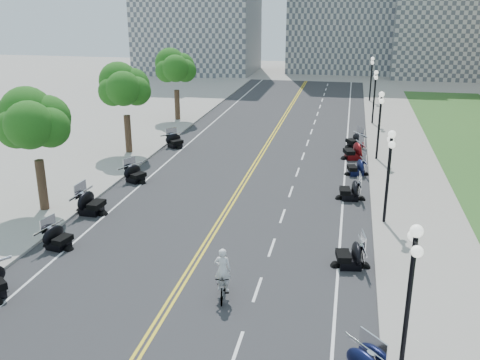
# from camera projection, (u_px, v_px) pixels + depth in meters

# --- Properties ---
(ground) EXTENTS (160.00, 160.00, 0.00)m
(ground) POSITION_uv_depth(u_px,v_px,m) (208.00, 242.00, 26.32)
(ground) COLOR gray
(road) EXTENTS (16.00, 90.00, 0.01)m
(road) POSITION_uv_depth(u_px,v_px,m) (246.00, 178.00, 35.58)
(road) COLOR #333335
(road) RESTS_ON ground
(centerline_yellow_a) EXTENTS (0.12, 90.00, 0.00)m
(centerline_yellow_a) POSITION_uv_depth(u_px,v_px,m) (245.00, 178.00, 35.60)
(centerline_yellow_a) COLOR yellow
(centerline_yellow_a) RESTS_ON road
(centerline_yellow_b) EXTENTS (0.12, 90.00, 0.00)m
(centerline_yellow_b) POSITION_uv_depth(u_px,v_px,m) (248.00, 178.00, 35.56)
(centerline_yellow_b) COLOR yellow
(centerline_yellow_b) RESTS_ON road
(edge_line_north) EXTENTS (0.12, 90.00, 0.00)m
(edge_line_north) POSITION_uv_depth(u_px,v_px,m) (344.00, 185.00, 34.35)
(edge_line_north) COLOR white
(edge_line_north) RESTS_ON road
(edge_line_south) EXTENTS (0.12, 90.00, 0.00)m
(edge_line_south) POSITION_uv_depth(u_px,v_px,m) (156.00, 172.00, 36.81)
(edge_line_south) COLOR white
(edge_line_south) RESTS_ON road
(lane_dash_4) EXTENTS (0.12, 2.00, 0.00)m
(lane_dash_4) POSITION_uv_depth(u_px,v_px,m) (237.00, 348.00, 18.29)
(lane_dash_4) COLOR white
(lane_dash_4) RESTS_ON road
(lane_dash_5) EXTENTS (0.12, 2.00, 0.00)m
(lane_dash_5) POSITION_uv_depth(u_px,v_px,m) (257.00, 289.00, 21.99)
(lane_dash_5) COLOR white
(lane_dash_5) RESTS_ON road
(lane_dash_6) EXTENTS (0.12, 2.00, 0.00)m
(lane_dash_6) POSITION_uv_depth(u_px,v_px,m) (272.00, 247.00, 25.70)
(lane_dash_6) COLOR white
(lane_dash_6) RESTS_ON road
(lane_dash_7) EXTENTS (0.12, 2.00, 0.00)m
(lane_dash_7) POSITION_uv_depth(u_px,v_px,m) (283.00, 216.00, 29.41)
(lane_dash_7) COLOR white
(lane_dash_7) RESTS_ON road
(lane_dash_8) EXTENTS (0.12, 2.00, 0.00)m
(lane_dash_8) POSITION_uv_depth(u_px,v_px,m) (291.00, 191.00, 33.11)
(lane_dash_8) COLOR white
(lane_dash_8) RESTS_ON road
(lane_dash_9) EXTENTS (0.12, 2.00, 0.00)m
(lane_dash_9) POSITION_uv_depth(u_px,v_px,m) (298.00, 172.00, 36.82)
(lane_dash_9) COLOR white
(lane_dash_9) RESTS_ON road
(lane_dash_10) EXTENTS (0.12, 2.00, 0.00)m
(lane_dash_10) POSITION_uv_depth(u_px,v_px,m) (303.00, 156.00, 40.52)
(lane_dash_10) COLOR white
(lane_dash_10) RESTS_ON road
(lane_dash_11) EXTENTS (0.12, 2.00, 0.00)m
(lane_dash_11) POSITION_uv_depth(u_px,v_px,m) (308.00, 143.00, 44.23)
(lane_dash_11) COLOR white
(lane_dash_11) RESTS_ON road
(lane_dash_12) EXTENTS (0.12, 2.00, 0.00)m
(lane_dash_12) POSITION_uv_depth(u_px,v_px,m) (311.00, 132.00, 47.94)
(lane_dash_12) COLOR white
(lane_dash_12) RESTS_ON road
(lane_dash_13) EXTENTS (0.12, 2.00, 0.00)m
(lane_dash_13) POSITION_uv_depth(u_px,v_px,m) (315.00, 122.00, 51.64)
(lane_dash_13) COLOR white
(lane_dash_13) RESTS_ON road
(lane_dash_14) EXTENTS (0.12, 2.00, 0.00)m
(lane_dash_14) POSITION_uv_depth(u_px,v_px,m) (318.00, 114.00, 55.35)
(lane_dash_14) COLOR white
(lane_dash_14) RESTS_ON road
(lane_dash_15) EXTENTS (0.12, 2.00, 0.00)m
(lane_dash_15) POSITION_uv_depth(u_px,v_px,m) (320.00, 106.00, 59.06)
(lane_dash_15) COLOR white
(lane_dash_15) RESTS_ON road
(lane_dash_16) EXTENTS (0.12, 2.00, 0.00)m
(lane_dash_16) POSITION_uv_depth(u_px,v_px,m) (322.00, 100.00, 62.76)
(lane_dash_16) COLOR white
(lane_dash_16) RESTS_ON road
(lane_dash_17) EXTENTS (0.12, 2.00, 0.00)m
(lane_dash_17) POSITION_uv_depth(u_px,v_px,m) (324.00, 94.00, 66.47)
(lane_dash_17) COLOR white
(lane_dash_17) RESTS_ON road
(lane_dash_18) EXTENTS (0.12, 2.00, 0.00)m
(lane_dash_18) POSITION_uv_depth(u_px,v_px,m) (326.00, 89.00, 70.18)
(lane_dash_18) COLOR white
(lane_dash_18) RESTS_ON road
(lane_dash_19) EXTENTS (0.12, 2.00, 0.00)m
(lane_dash_19) POSITION_uv_depth(u_px,v_px,m) (327.00, 85.00, 73.88)
(lane_dash_19) COLOR white
(lane_dash_19) RESTS_ON road
(sidewalk_north) EXTENTS (5.00, 90.00, 0.15)m
(sidewalk_north) POSITION_uv_depth(u_px,v_px,m) (410.00, 188.00, 33.54)
(sidewalk_north) COLOR #9E9991
(sidewalk_north) RESTS_ON ground
(sidewalk_south) EXTENTS (5.00, 90.00, 0.15)m
(sidewalk_south) POSITION_uv_depth(u_px,v_px,m) (100.00, 168.00, 37.58)
(sidewalk_south) COLOR #9E9991
(sidewalk_south) RESTS_ON ground
(distant_block_c) EXTENTS (20.00, 14.00, 22.00)m
(distant_block_c) POSITION_uv_depth(u_px,v_px,m) (465.00, 1.00, 78.76)
(distant_block_c) COLOR gray
(distant_block_c) RESTS_ON ground
(street_lamp_1) EXTENTS (0.50, 1.20, 4.90)m
(street_lamp_1) POSITION_uv_depth(u_px,v_px,m) (409.00, 299.00, 16.41)
(street_lamp_1) COLOR black
(street_lamp_1) RESTS_ON sidewalk_north
(street_lamp_2) EXTENTS (0.50, 1.20, 4.90)m
(street_lamp_2) POSITION_uv_depth(u_px,v_px,m) (388.00, 178.00, 27.53)
(street_lamp_2) COLOR black
(street_lamp_2) RESTS_ON sidewalk_north
(street_lamp_3) EXTENTS (0.50, 1.20, 4.90)m
(street_lamp_3) POSITION_uv_depth(u_px,v_px,m) (379.00, 126.00, 38.65)
(street_lamp_3) COLOR black
(street_lamp_3) RESTS_ON sidewalk_north
(street_lamp_4) EXTENTS (0.50, 1.20, 4.90)m
(street_lamp_4) POSITION_uv_depth(u_px,v_px,m) (374.00, 97.00, 49.77)
(street_lamp_4) COLOR black
(street_lamp_4) RESTS_ON sidewalk_north
(street_lamp_5) EXTENTS (0.50, 1.20, 4.90)m
(street_lamp_5) POSITION_uv_depth(u_px,v_px,m) (371.00, 79.00, 60.89)
(street_lamp_5) COLOR black
(street_lamp_5) RESTS_ON sidewalk_north
(tree_2) EXTENTS (4.80, 4.80, 9.20)m
(tree_2) POSITION_uv_depth(u_px,v_px,m) (35.00, 129.00, 28.57)
(tree_2) COLOR #235619
(tree_2) RESTS_ON sidewalk_south
(tree_3) EXTENTS (4.80, 4.80, 9.20)m
(tree_3) POSITION_uv_depth(u_px,v_px,m) (125.00, 92.00, 39.68)
(tree_3) COLOR #235619
(tree_3) RESTS_ON sidewalk_south
(tree_4) EXTENTS (4.80, 4.80, 9.20)m
(tree_4) POSITION_uv_depth(u_px,v_px,m) (176.00, 72.00, 50.80)
(tree_4) COLOR #235619
(tree_4) RESTS_ON sidewalk_south
(motorcycle_n_5) EXTENTS (2.14, 2.14, 1.31)m
(motorcycle_n_5) POSITION_uv_depth(u_px,v_px,m) (350.00, 253.00, 23.67)
(motorcycle_n_5) COLOR black
(motorcycle_n_5) RESTS_ON road
(motorcycle_n_7) EXTENTS (2.06, 2.06, 1.32)m
(motorcycle_n_7) POSITION_uv_depth(u_px,v_px,m) (350.00, 189.00, 31.66)
(motorcycle_n_7) COLOR black
(motorcycle_n_7) RESTS_ON road
(motorcycle_n_8) EXTENTS (2.10, 2.10, 1.24)m
(motorcycle_n_8) POSITION_uv_depth(u_px,v_px,m) (356.00, 166.00, 36.06)
(motorcycle_n_8) COLOR black
(motorcycle_n_8) RESTS_ON road
(motorcycle_n_9) EXTENTS (2.56, 2.56, 1.43)m
(motorcycle_n_9) POSITION_uv_depth(u_px,v_px,m) (353.00, 150.00, 39.63)
(motorcycle_n_9) COLOR #590A0C
(motorcycle_n_9) RESTS_ON road
(motorcycle_n_10) EXTENTS (2.48, 2.48, 1.27)m
(motorcycle_n_10) POSITION_uv_depth(u_px,v_px,m) (355.00, 139.00, 42.82)
(motorcycle_n_10) COLOR black
(motorcycle_n_10) RESTS_ON road
(motorcycle_s_5) EXTENTS (2.08, 2.08, 1.24)m
(motorcycle_s_5) POSITION_uv_depth(u_px,v_px,m) (58.00, 236.00, 25.46)
(motorcycle_s_5) COLOR black
(motorcycle_s_5) RESTS_ON road
(motorcycle_s_6) EXTENTS (2.18, 2.18, 1.44)m
(motorcycle_s_6) POSITION_uv_depth(u_px,v_px,m) (91.00, 201.00, 29.52)
(motorcycle_s_6) COLOR black
(motorcycle_s_6) RESTS_ON road
(motorcycle_s_7) EXTENTS (2.39, 2.39, 1.25)m
(motorcycle_s_7) POSITION_uv_depth(u_px,v_px,m) (135.00, 173.00, 34.70)
(motorcycle_s_7) COLOR black
(motorcycle_s_7) RESTS_ON road
(motorcycle_s_9) EXTENTS (2.49, 2.49, 1.23)m
(motorcycle_s_9) POSITION_uv_depth(u_px,v_px,m) (175.00, 140.00, 42.77)
(motorcycle_s_9) COLOR black
(motorcycle_s_9) RESTS_ON road
(bicycle) EXTENTS (0.81, 1.93, 1.13)m
(bicycle) POSITION_uv_depth(u_px,v_px,m) (223.00, 285.00, 21.21)
(bicycle) COLOR #A51414
(bicycle) RESTS_ON road
(cyclist_rider) EXTENTS (0.67, 0.44, 1.83)m
(cyclist_rider) POSITION_uv_depth(u_px,v_px,m) (222.00, 252.00, 20.73)
(cyclist_rider) COLOR silver
(cyclist_rider) RESTS_ON bicycle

